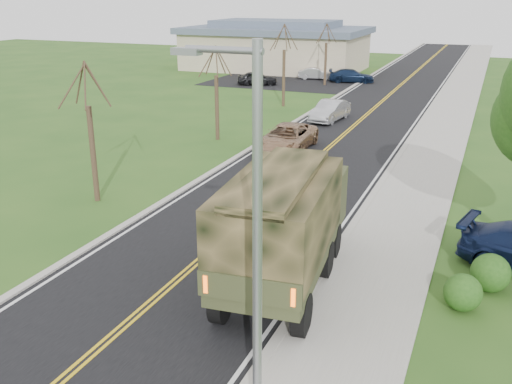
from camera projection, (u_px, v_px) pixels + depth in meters
The scene contains 17 objects.
ground at pixel (77, 368), 13.96m from camera, with size 160.00×160.00×0.00m, color #274D19.
road at pixel (384, 100), 48.80m from camera, with size 8.00×120.00×0.01m, color black.
curb_right at pixel (434, 103), 47.28m from camera, with size 0.30×120.00×0.12m, color #9E998E.
sidewalk_right at pixel (456, 104), 46.65m from camera, with size 3.20×120.00×0.10m, color #9E998E.
curb_left at pixel (337, 96), 50.29m from camera, with size 0.30×120.00×0.10m, color #9E998E.
street_light at pixel (252, 242), 10.28m from camera, with size 1.65×0.22×8.00m.
bare_tree_a at pixel (92, 143), 24.34m from camera, with size 1.93×2.26×6.08m.
bare_tree_b at pixel (217, 100), 34.85m from camera, with size 1.83×2.14×5.73m.
bare_tree_c at pixel (284, 71), 45.20m from camera, with size 2.04×2.39×6.42m.
bare_tree_d at pixel (326, 59), 55.73m from camera, with size 1.88×2.20×5.91m.
commercial_building at pixel (276, 46), 67.63m from camera, with size 25.50×21.50×5.65m.
military_truck at pixel (285, 219), 17.27m from camera, with size 3.42×7.93×3.84m.
suv_champagne at pixel (287, 138), 32.93m from camera, with size 2.49×5.41×1.50m, color #9D7758.
sedan_silver at pixel (330, 111), 40.58m from camera, with size 1.53×4.40×1.45m, color #B5B6BA.
lot_car_dark at pixel (257, 78), 56.38m from camera, with size 1.59×3.94×1.34m, color black.
lot_car_silver at pixel (316, 74), 60.11m from camera, with size 1.28×3.67×1.21m, color #B7B6BC.
lot_car_navy at pixel (351, 76), 58.06m from camera, with size 1.86×4.58×1.33m, color #0E1B35.
Camera 1 is at (8.58, -9.15, 8.69)m, focal length 40.00 mm.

